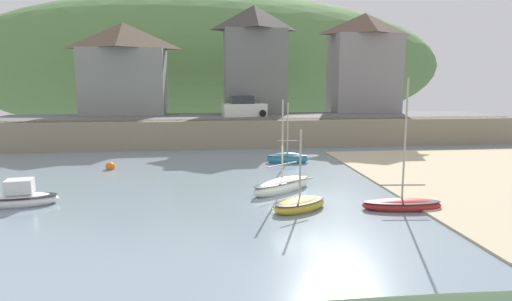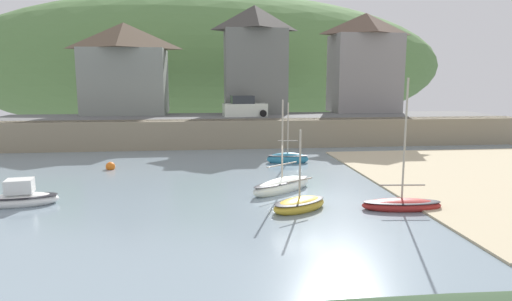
{
  "view_description": "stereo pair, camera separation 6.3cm",
  "coord_description": "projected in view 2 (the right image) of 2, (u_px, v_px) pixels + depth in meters",
  "views": [
    {
      "loc": [
        -4.64,
        -21.37,
        5.92
      ],
      "look_at": [
        -1.8,
        3.16,
        1.92
      ],
      "focal_mm": 31.08,
      "sensor_mm": 36.0,
      "label": 1
    },
    {
      "loc": [
        -4.58,
        -21.37,
        5.92
      ],
      "look_at": [
        -1.8,
        3.16,
        1.92
      ],
      "focal_mm": 31.08,
      "sensor_mm": 36.0,
      "label": 2
    }
  ],
  "objects": [
    {
      "name": "rowboat_small_beached",
      "position": [
        21.0,
        198.0,
        20.99
      ],
      "size": [
        3.55,
        1.88,
        1.42
      ],
      "rotation": [
        0.0,
        0.0,
        0.16
      ],
      "color": "white",
      "rests_on": "ground"
    },
    {
      "name": "parked_car_near_slipway",
      "position": [
        244.0,
        108.0,
        42.11
      ],
      "size": [
        4.25,
        2.11,
        1.95
      ],
      "rotation": [
        0.0,
        0.0,
        0.1
      ],
      "color": "silver",
      "rests_on": "ground"
    },
    {
      "name": "sailboat_tall_mast",
      "position": [
        401.0,
        204.0,
        20.29
      ],
      "size": [
        3.75,
        1.55,
        6.12
      ],
      "rotation": [
        0.0,
        0.0,
        -0.1
      ],
      "color": "#A42522",
      "rests_on": "ground"
    },
    {
      "name": "sailboat_white_hull",
      "position": [
        282.0,
        186.0,
        23.49
      ],
      "size": [
        3.94,
        3.39,
        5.08
      ],
      "rotation": [
        0.0,
        0.0,
        0.66
      ],
      "color": "white",
      "rests_on": "ground"
    },
    {
      "name": "mooring_buoy",
      "position": [
        110.0,
        167.0,
        29.31
      ],
      "size": [
        0.61,
        0.61,
        0.61
      ],
      "color": "orange",
      "rests_on": "ground"
    },
    {
      "name": "hillside_backdrop",
      "position": [
        204.0,
        66.0,
        74.75
      ],
      "size": [
        80.0,
        44.0,
        23.01
      ],
      "color": "#578145",
      "rests_on": "ground"
    },
    {
      "name": "ground",
      "position": [
        411.0,
        275.0,
        13.17
      ],
      "size": [
        48.0,
        41.0,
        0.61
      ],
      "color": "gray"
    },
    {
      "name": "quay_seawall",
      "position": [
        258.0,
        131.0,
        39.37
      ],
      "size": [
        48.0,
        9.4,
        2.4
      ],
      "color": "gray",
      "rests_on": "ground"
    },
    {
      "name": "waterfront_building_left",
      "position": [
        125.0,
        68.0,
        44.62
      ],
      "size": [
        8.35,
        6.25,
        9.06
      ],
      "color": "gray",
      "rests_on": "ground"
    },
    {
      "name": "waterfront_building_centre",
      "position": [
        255.0,
        59.0,
        45.92
      ],
      "size": [
        6.47,
        5.93,
        10.96
      ],
      "color": "slate",
      "rests_on": "ground"
    },
    {
      "name": "waterfront_building_right",
      "position": [
        365.0,
        62.0,
        47.28
      ],
      "size": [
        7.22,
        5.19,
        10.37
      ],
      "color": "gray",
      "rests_on": "ground"
    },
    {
      "name": "motorboat_with_cabin",
      "position": [
        288.0,
        158.0,
        31.59
      ],
      "size": [
        3.05,
        1.23,
        4.49
      ],
      "rotation": [
        0.0,
        0.0,
        -0.1
      ],
      "color": "teal",
      "rests_on": "ground"
    },
    {
      "name": "dinghy_open_wooden",
      "position": [
        299.0,
        204.0,
        20.21
      ],
      "size": [
        3.17,
        2.65,
        3.85
      ],
      "rotation": [
        0.0,
        0.0,
        0.55
      ],
      "color": "gold",
      "rests_on": "ground"
    }
  ]
}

